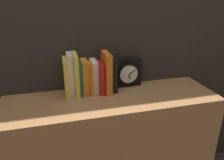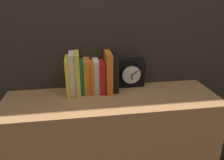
# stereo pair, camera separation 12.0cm
# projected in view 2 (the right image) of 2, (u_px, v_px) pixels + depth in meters

# --- Properties ---
(bookshelf) EXTENTS (1.24, 0.38, 0.77)m
(bookshelf) POSITION_uv_depth(u_px,v_px,m) (112.00, 152.00, 1.39)
(bookshelf) COLOR #A87547
(bookshelf) RESTS_ON ground_plane
(clock) EXTENTS (0.18, 0.06, 0.18)m
(clock) POSITION_uv_depth(u_px,v_px,m) (130.00, 73.00, 1.37)
(clock) COLOR black
(clock) RESTS_ON bookshelf
(book_slot0_yellow) EXTENTS (0.02, 0.15, 0.22)m
(book_slot0_yellow) POSITION_uv_depth(u_px,v_px,m) (68.00, 76.00, 1.27)
(book_slot0_yellow) COLOR yellow
(book_slot0_yellow) RESTS_ON bookshelf
(book_slot1_white) EXTENTS (0.03, 0.13, 0.24)m
(book_slot1_white) POSITION_uv_depth(u_px,v_px,m) (72.00, 73.00, 1.28)
(book_slot1_white) COLOR white
(book_slot1_white) RESTS_ON bookshelf
(book_slot2_yellow) EXTENTS (0.03, 0.14, 0.25)m
(book_slot2_yellow) POSITION_uv_depth(u_px,v_px,m) (78.00, 73.00, 1.27)
(book_slot2_yellow) COLOR yellow
(book_slot2_yellow) RESTS_ON bookshelf
(book_slot3_green) EXTENTS (0.02, 0.13, 0.19)m
(book_slot3_green) POSITION_uv_depth(u_px,v_px,m) (82.00, 77.00, 1.29)
(book_slot3_green) COLOR #226136
(book_slot3_green) RESTS_ON bookshelf
(book_slot4_orange) EXTENTS (0.04, 0.12, 0.20)m
(book_slot4_orange) POSITION_uv_depth(u_px,v_px,m) (87.00, 76.00, 1.30)
(book_slot4_orange) COLOR orange
(book_slot4_orange) RESTS_ON bookshelf
(book_slot5_orange) EXTENTS (0.02, 0.14, 0.18)m
(book_slot5_orange) POSITION_uv_depth(u_px,v_px,m) (92.00, 77.00, 1.30)
(book_slot5_orange) COLOR orange
(book_slot5_orange) RESTS_ON bookshelf
(book_slot6_white) EXTENTS (0.03, 0.12, 0.19)m
(book_slot6_white) POSITION_uv_depth(u_px,v_px,m) (96.00, 76.00, 1.31)
(book_slot6_white) COLOR white
(book_slot6_white) RESTS_ON bookshelf
(book_slot7_red) EXTENTS (0.03, 0.14, 0.18)m
(book_slot7_red) POSITION_uv_depth(u_px,v_px,m) (102.00, 77.00, 1.31)
(book_slot7_red) COLOR red
(book_slot7_red) RESTS_ON bookshelf
(book_slot8_orange) EXTENTS (0.04, 0.15, 0.24)m
(book_slot8_orange) POSITION_uv_depth(u_px,v_px,m) (108.00, 72.00, 1.29)
(book_slot8_orange) COLOR orange
(book_slot8_orange) RESTS_ON bookshelf
(book_slot9_black) EXTENTS (0.04, 0.13, 0.20)m
(book_slot9_black) POSITION_uv_depth(u_px,v_px,m) (114.00, 74.00, 1.32)
(book_slot9_black) COLOR black
(book_slot9_black) RESTS_ON bookshelf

